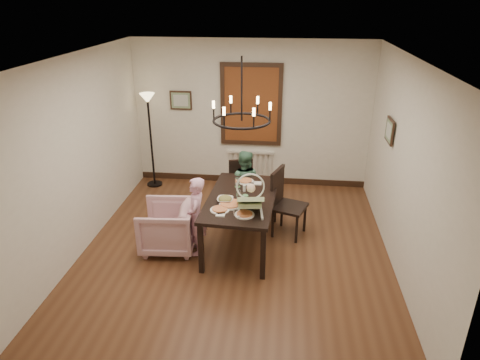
% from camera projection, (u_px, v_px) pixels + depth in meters
% --- Properties ---
extents(room_shell, '(4.51, 5.00, 2.81)m').
position_uv_depth(room_shell, '(238.00, 153.00, 6.21)').
color(room_shell, brown).
rests_on(room_shell, ground).
extents(dining_table, '(1.06, 1.76, 0.80)m').
position_uv_depth(dining_table, '(242.00, 202.00, 6.27)').
color(dining_table, black).
rests_on(dining_table, room_shell).
extents(chair_far, '(0.50, 0.50, 0.93)m').
position_uv_depth(chair_far, '(242.00, 189.00, 7.29)').
color(chair_far, black).
rests_on(chair_far, room_shell).
extents(chair_right, '(0.61, 0.61, 1.09)m').
position_uv_depth(chair_right, '(290.00, 203.00, 6.62)').
color(chair_right, black).
rests_on(chair_right, room_shell).
extents(armchair, '(0.85, 0.83, 0.72)m').
position_uv_depth(armchair, '(168.00, 227.00, 6.32)').
color(armchair, '#C697A5').
rests_on(armchair, room_shell).
extents(elderly_woman, '(0.27, 0.38, 0.98)m').
position_uv_depth(elderly_woman, '(196.00, 222.00, 6.17)').
color(elderly_woman, '#E29FBC').
rests_on(elderly_woman, room_shell).
extents(seated_man, '(0.51, 0.41, 0.97)m').
position_uv_depth(seated_man, '(244.00, 189.00, 7.24)').
color(seated_man, '#48795C').
rests_on(seated_man, room_shell).
extents(baby_bouncer, '(0.48, 0.61, 0.37)m').
position_uv_depth(baby_bouncer, '(250.00, 199.00, 5.77)').
color(baby_bouncer, '#C3DE99').
rests_on(baby_bouncer, dining_table).
extents(salad_bowl, '(0.28, 0.28, 0.07)m').
position_uv_depth(salad_bowl, '(225.00, 200.00, 6.08)').
color(salad_bowl, white).
rests_on(salad_bowl, dining_table).
extents(pizza_platter, '(0.32, 0.32, 0.04)m').
position_uv_depth(pizza_platter, '(231.00, 204.00, 5.98)').
color(pizza_platter, tan).
rests_on(pizza_platter, dining_table).
extents(drinking_glass, '(0.07, 0.07, 0.14)m').
position_uv_depth(drinking_glass, '(239.00, 195.00, 6.14)').
color(drinking_glass, silver).
rests_on(drinking_glass, dining_table).
extents(window_blinds, '(1.00, 0.03, 1.40)m').
position_uv_depth(window_blinds, '(251.00, 105.00, 8.03)').
color(window_blinds, brown).
rests_on(window_blinds, room_shell).
extents(radiator, '(0.92, 0.12, 0.62)m').
position_uv_depth(radiator, '(251.00, 166.00, 8.55)').
color(radiator, silver).
rests_on(radiator, room_shell).
extents(picture_back, '(0.42, 0.03, 0.36)m').
position_uv_depth(picture_back, '(181.00, 100.00, 8.16)').
color(picture_back, black).
rests_on(picture_back, room_shell).
extents(picture_right, '(0.03, 0.42, 0.36)m').
position_uv_depth(picture_right, '(390.00, 131.00, 6.37)').
color(picture_right, black).
rests_on(picture_right, room_shell).
extents(floor_lamp, '(0.30, 0.30, 1.80)m').
position_uv_depth(floor_lamp, '(151.00, 142.00, 8.22)').
color(floor_lamp, black).
rests_on(floor_lamp, room_shell).
extents(chandelier, '(0.80, 0.80, 0.04)m').
position_uv_depth(chandelier, '(242.00, 121.00, 5.77)').
color(chandelier, black).
rests_on(chandelier, room_shell).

